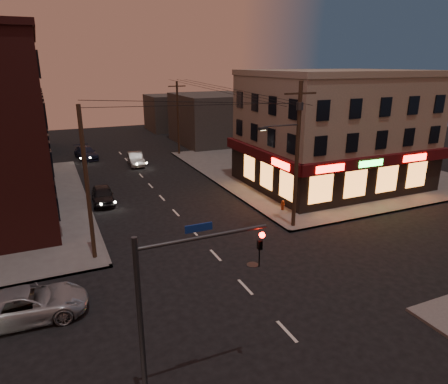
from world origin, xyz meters
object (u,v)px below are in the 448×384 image
suv_cross (26,305)px  fire_hydrant (283,205)px  sedan_mid (136,159)px  sedan_far (86,153)px  sedan_near (103,195)px

suv_cross → fire_hydrant: 19.50m
sedan_mid → sedan_far: 7.52m
sedan_near → fire_hydrant: bearing=-28.3°
suv_cross → fire_hydrant: size_ratio=6.89×
sedan_near → fire_hydrant: size_ratio=5.46×
sedan_near → fire_hydrant: 14.93m
sedan_near → sedan_mid: bearing=69.6°
suv_cross → sedan_near: size_ratio=1.26×
sedan_mid → fire_hydrant: bearing=-65.1°
suv_cross → fire_hydrant: bearing=-65.9°
suv_cross → sedan_near: (5.47, 15.02, -0.02)m
sedan_mid → fire_hydrant: 21.26m
suv_cross → sedan_near: 15.99m
suv_cross → sedan_mid: suv_cross is taller
sedan_mid → sedan_far: size_ratio=0.88×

